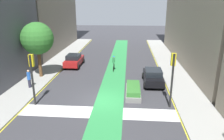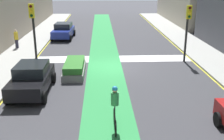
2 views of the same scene
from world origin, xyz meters
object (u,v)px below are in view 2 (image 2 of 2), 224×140
object	(u,v)px
traffic_signal_near_left	(188,23)
pedestrian_sidewalk_right_a	(16,39)
cyclist_in_lane	(115,107)
car_black_right_far	(32,78)
car_blue_right_near	(63,31)
median_planter	(74,68)
traffic_signal_near_right	(33,23)

from	to	relation	value
traffic_signal_near_left	pedestrian_sidewalk_right_a	distance (m)	14.41
cyclist_in_lane	pedestrian_sidewalk_right_a	distance (m)	15.92
car_black_right_far	cyclist_in_lane	world-z (taller)	cyclist_in_lane
car_blue_right_near	median_planter	world-z (taller)	car_blue_right_near
car_blue_right_near	median_planter	xyz separation A→B (m)	(-2.10, 11.50, -0.40)
median_planter	traffic_signal_near_right	bearing A→B (deg)	-34.65
car_blue_right_near	car_black_right_far	xyz separation A→B (m)	(-0.07, 14.43, 0.00)
traffic_signal_near_right	car_blue_right_near	xyz separation A→B (m)	(-0.79, -9.51, -2.24)
car_blue_right_near	pedestrian_sidewalk_right_a	size ratio (longest dim) A/B	2.66
car_black_right_far	cyclist_in_lane	xyz separation A→B (m)	(-4.29, 4.09, 0.17)
cyclist_in_lane	median_planter	world-z (taller)	cyclist_in_lane
pedestrian_sidewalk_right_a	median_planter	size ratio (longest dim) A/B	0.46
car_black_right_far	pedestrian_sidewalk_right_a	bearing A→B (deg)	-69.99
traffic_signal_near_right	car_blue_right_near	bearing A→B (deg)	-94.76
car_black_right_far	median_planter	size ratio (longest dim) A/B	1.21
traffic_signal_near_left	pedestrian_sidewalk_right_a	world-z (taller)	traffic_signal_near_left
traffic_signal_near_right	car_blue_right_near	distance (m)	9.80
car_blue_right_near	car_black_right_far	world-z (taller)	same
car_black_right_far	traffic_signal_near_left	bearing A→B (deg)	-151.77
traffic_signal_near_left	car_black_right_far	size ratio (longest dim) A/B	0.99
traffic_signal_near_right	cyclist_in_lane	distance (m)	10.59
traffic_signal_near_right	pedestrian_sidewalk_right_a	bearing A→B (deg)	-60.83
car_black_right_far	pedestrian_sidewalk_right_a	xyz separation A→B (m)	(3.56, -9.77, 0.17)
car_blue_right_near	median_planter	size ratio (longest dim) A/B	1.23
car_blue_right_near	pedestrian_sidewalk_right_a	distance (m)	5.83
car_blue_right_near	car_black_right_far	distance (m)	14.43
car_black_right_far	cyclist_in_lane	distance (m)	5.93
car_blue_right_near	car_black_right_far	bearing A→B (deg)	90.26
car_black_right_far	pedestrian_sidewalk_right_a	distance (m)	10.39
car_blue_right_near	median_planter	bearing A→B (deg)	100.35
traffic_signal_near_left	pedestrian_sidewalk_right_a	bearing A→B (deg)	-17.89
cyclist_in_lane	car_blue_right_near	bearing A→B (deg)	-76.76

